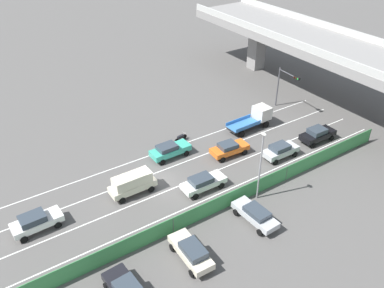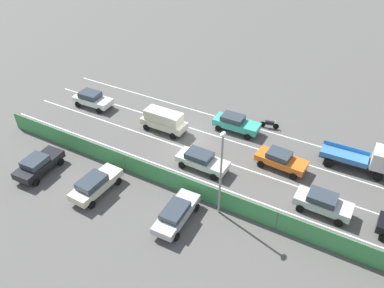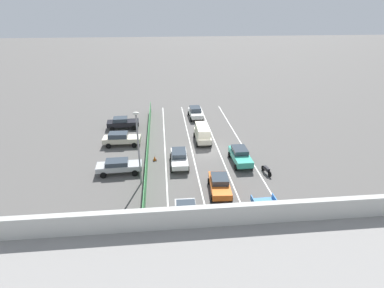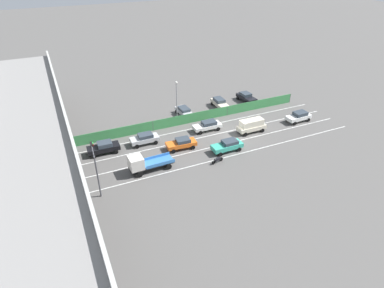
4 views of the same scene
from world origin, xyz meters
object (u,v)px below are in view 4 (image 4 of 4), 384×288
at_px(car_hatchback_white, 208,125).
at_px(car_sedan_black, 104,147).
at_px(parked_wagon_silver, 184,111).
at_px(parked_sedan_cream, 220,103).
at_px(car_taxi_orange, 182,143).
at_px(traffic_cone, 207,120).
at_px(motorcycle, 217,160).
at_px(street_lamp, 177,99).
at_px(car_van_cream, 252,125).
at_px(flatbed_truck_blue, 143,163).
at_px(parked_sedan_dark, 246,97).
at_px(traffic_light, 95,162).
at_px(car_sedan_silver, 145,138).
at_px(car_sedan_white, 299,116).
at_px(car_taxi_teal, 228,145).

height_order(car_hatchback_white, car_sedan_black, car_sedan_black).
xyz_separation_m(car_sedan_black, parked_wagon_silver, (6.41, -15.30, -0.08)).
bearing_deg(parked_sedan_cream, car_taxi_orange, 130.91).
xyz_separation_m(car_taxi_orange, traffic_cone, (6.16, -7.24, -0.61)).
xyz_separation_m(motorcycle, street_lamp, (13.00, 0.62, 4.04)).
distance_m(car_sedan_black, parked_sedan_cream, 23.63).
distance_m(car_van_cream, flatbed_truck_blue, 19.16).
bearing_deg(parked_sedan_dark, car_taxi_orange, 121.02).
relative_size(flatbed_truck_blue, motorcycle, 3.11).
bearing_deg(traffic_light, parked_sedan_dark, -63.22).
bearing_deg(car_taxi_orange, car_sedan_black, 72.00).
height_order(car_taxi_orange, flatbed_truck_blue, flatbed_truck_blue).
bearing_deg(car_sedan_silver, street_lamp, -59.98).
height_order(car_hatchback_white, motorcycle, car_hatchback_white).
bearing_deg(traffic_light, car_taxi_orange, -69.70).
relative_size(flatbed_truck_blue, traffic_light, 1.07).
bearing_deg(parked_sedan_cream, car_sedan_silver, 112.65).
bearing_deg(parked_wagon_silver, street_lamp, 135.48).
height_order(car_sedan_white, traffic_cone, car_sedan_white).
bearing_deg(car_sedan_black, flatbed_truck_blue, -150.50).
bearing_deg(car_van_cream, car_sedan_black, 81.47).
relative_size(car_hatchback_white, street_lamp, 0.63).
bearing_deg(car_sedan_white, traffic_cone, 66.37).
height_order(car_sedan_silver, parked_sedan_dark, parked_sedan_dark).
relative_size(flatbed_truck_blue, street_lamp, 0.81).
distance_m(car_van_cream, traffic_light, 25.57).
relative_size(car_hatchback_white, motorcycle, 2.42).
bearing_deg(flatbed_truck_blue, car_sedan_silver, -18.70).
bearing_deg(car_sedan_white, car_hatchback_white, 77.22).
bearing_deg(car_van_cream, traffic_cone, 38.36).
xyz_separation_m(parked_sedan_dark, traffic_cone, (-4.64, 10.73, -0.64)).
height_order(car_van_cream, car_taxi_teal, car_van_cream).
distance_m(street_lamp, traffic_cone, 6.58).
bearing_deg(parked_wagon_silver, car_hatchback_white, -168.61).
xyz_separation_m(flatbed_truck_blue, parked_sedan_cream, (13.68, -18.78, -0.34)).
distance_m(car_hatchback_white, motorcycle, 9.47).
height_order(parked_sedan_cream, traffic_light, traffic_light).
relative_size(car_sedan_white, car_taxi_teal, 0.96).
distance_m(car_hatchback_white, car_taxi_orange, 6.91).
bearing_deg(car_sedan_white, car_taxi_teal, 101.88).
xyz_separation_m(car_van_cream, car_taxi_orange, (-0.04, 12.08, -0.34)).
distance_m(flatbed_truck_blue, street_lamp, 14.49).
relative_size(car_sedan_black, street_lamp, 0.61).
bearing_deg(car_taxi_orange, parked_sedan_cream, -49.09).
bearing_deg(car_taxi_teal, car_taxi_orange, 59.67).
bearing_deg(parked_sedan_dark, flatbed_truck_blue, 119.64).
height_order(car_hatchback_white, traffic_light, traffic_light).
relative_size(street_lamp, traffic_cone, 12.74).
xyz_separation_m(flatbed_truck_blue, motorcycle, (-2.25, -9.77, -0.81)).
distance_m(motorcycle, parked_sedan_dark, 22.17).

